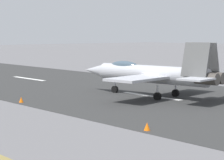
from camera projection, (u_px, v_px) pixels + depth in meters
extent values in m
plane|color=slate|center=(156.00, 97.00, 47.38)|extent=(400.00, 400.00, 0.00)
cube|color=#2F2F2F|center=(156.00, 97.00, 47.38)|extent=(240.00, 26.00, 0.02)
cube|color=white|center=(151.00, 96.00, 47.88)|extent=(8.00, 0.70, 0.00)
cube|color=white|center=(29.00, 79.00, 66.18)|extent=(8.00, 0.70, 0.00)
cylinder|color=#AFB0B8|center=(152.00, 74.00, 47.21)|extent=(12.75, 3.77, 1.78)
cone|color=#AFB0B8|center=(95.00, 70.00, 52.21)|extent=(3.12, 1.96, 1.51)
ellipsoid|color=#3F5160|center=(124.00, 66.00, 49.44)|extent=(3.73, 1.66, 1.10)
cylinder|color=#47423D|center=(207.00, 79.00, 42.63)|extent=(2.35, 1.44, 1.10)
cylinder|color=#47423D|center=(212.00, 78.00, 43.46)|extent=(2.35, 1.44, 1.10)
cube|color=#AFB0B8|center=(137.00, 79.00, 43.69)|extent=(4.28, 6.29, 0.24)
cube|color=#AFB0B8|center=(181.00, 73.00, 49.46)|extent=(4.28, 6.29, 0.24)
cube|color=#AFB0B8|center=(196.00, 79.00, 41.21)|extent=(2.82, 3.15, 0.16)
cube|color=#AFB0B8|center=(222.00, 75.00, 44.86)|extent=(2.82, 3.15, 0.16)
cube|color=#565657|center=(196.00, 60.00, 42.82)|extent=(2.72, 1.35, 3.14)
cube|color=#565657|center=(205.00, 59.00, 44.18)|extent=(2.72, 1.35, 3.14)
cylinder|color=silver|center=(115.00, 86.00, 50.49)|extent=(0.18, 0.18, 1.40)
cylinder|color=black|center=(115.00, 89.00, 50.53)|extent=(0.80, 0.42, 0.76)
cylinder|color=silver|center=(157.00, 93.00, 45.00)|extent=(0.18, 0.18, 1.40)
cylinder|color=black|center=(157.00, 96.00, 45.03)|extent=(0.80, 0.42, 0.76)
cylinder|color=silver|center=(175.00, 90.00, 47.43)|extent=(0.18, 0.18, 1.40)
cylinder|color=black|center=(175.00, 93.00, 47.46)|extent=(0.80, 0.42, 0.76)
cube|color=#1E2338|center=(147.00, 78.00, 62.36)|extent=(0.24, 0.36, 0.84)
cube|color=orange|center=(147.00, 74.00, 62.29)|extent=(0.37, 0.49, 0.57)
sphere|color=tan|center=(147.00, 70.00, 62.25)|extent=(0.22, 0.22, 0.22)
cylinder|color=orange|center=(149.00, 74.00, 62.44)|extent=(0.10, 0.10, 0.54)
cylinder|color=orange|center=(145.00, 74.00, 62.16)|extent=(0.10, 0.10, 0.54)
cone|color=orange|center=(147.00, 127.00, 30.95)|extent=(0.44, 0.44, 0.55)
cone|color=orange|center=(21.00, 100.00, 43.40)|extent=(0.44, 0.44, 0.55)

